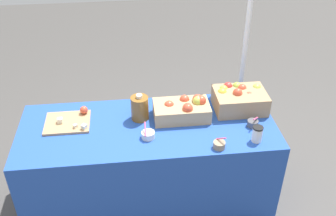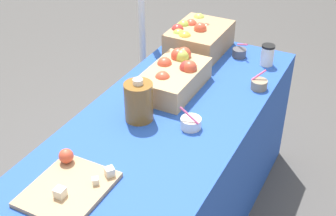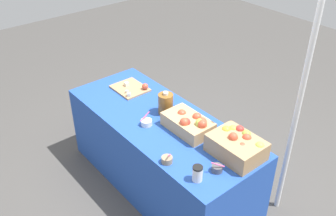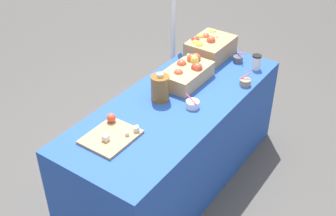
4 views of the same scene
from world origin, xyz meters
name	(u,v)px [view 3 (image 3 of 4)]	position (x,y,z in m)	size (l,w,h in m)	color
ground_plane	(161,182)	(0.00, 0.00, 0.00)	(10.00, 10.00, 0.00)	#474442
table	(161,153)	(0.00, 0.00, 0.37)	(1.90, 0.76, 0.74)	#234CAD
apple_crate_left	(237,145)	(0.73, 0.15, 0.82)	(0.40, 0.29, 0.19)	tan
apple_crate_middle	(189,123)	(0.28, 0.08, 0.81)	(0.42, 0.25, 0.17)	tan
cutting_board_front	(132,88)	(-0.58, 0.10, 0.75)	(0.33, 0.28, 0.08)	tan
sample_bowl_near	(167,160)	(0.47, -0.31, 0.77)	(0.08, 0.09, 0.10)	gray
sample_bowl_mid	(146,122)	(-0.01, -0.14, 0.77)	(0.09, 0.10, 0.11)	silver
sample_bowl_far	(217,168)	(0.77, -0.09, 0.77)	(0.09, 0.09, 0.10)	#4C4C51
cider_jug	(166,104)	(-0.05, 0.10, 0.83)	(0.13, 0.13, 0.21)	brown
coffee_cup	(197,173)	(0.74, -0.26, 0.80)	(0.07, 0.07, 0.12)	silver
tent_pole	(299,105)	(0.88, 0.63, 1.07)	(0.04, 0.04, 2.14)	white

